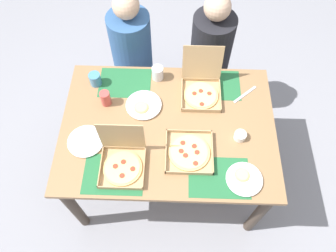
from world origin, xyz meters
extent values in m
plane|color=gray|center=(0.00, 0.00, 0.00)|extent=(6.00, 6.00, 0.00)
cylinder|color=#3F3328|center=(-0.63, -0.43, 0.37)|extent=(0.07, 0.07, 0.74)
cylinder|color=#3F3328|center=(0.63, -0.43, 0.37)|extent=(0.07, 0.07, 0.74)
cylinder|color=#3F3328|center=(-0.63, 0.43, 0.37)|extent=(0.07, 0.07, 0.74)
cylinder|color=#3F3328|center=(0.63, 0.43, 0.37)|extent=(0.07, 0.07, 0.74)
cube|color=#936D47|center=(0.00, 0.00, 0.75)|extent=(1.39, 0.99, 0.03)
cube|color=#236638|center=(-0.31, -0.34, 0.77)|extent=(0.36, 0.26, 0.00)
cube|color=#236638|center=(0.31, -0.34, 0.77)|extent=(0.36, 0.26, 0.00)
cube|color=#236638|center=(-0.31, 0.34, 0.77)|extent=(0.36, 0.26, 0.00)
cube|color=#236638|center=(0.31, 0.34, 0.77)|extent=(0.36, 0.26, 0.00)
cube|color=tan|center=(-0.26, -0.31, 0.77)|extent=(0.26, 0.26, 0.01)
cube|color=tan|center=(-0.39, -0.31, 0.79)|extent=(0.01, 0.26, 0.03)
cube|color=tan|center=(-0.13, -0.31, 0.79)|extent=(0.01, 0.26, 0.03)
cube|color=tan|center=(-0.26, -0.44, 0.79)|extent=(0.26, 0.01, 0.03)
cube|color=tan|center=(-0.26, -0.18, 0.79)|extent=(0.26, 0.01, 0.03)
cylinder|color=#E0B76B|center=(-0.26, -0.31, 0.78)|extent=(0.23, 0.23, 0.01)
cylinder|color=#EFD67F|center=(-0.26, -0.31, 0.79)|extent=(0.21, 0.21, 0.00)
cylinder|color=red|center=(-0.20, -0.32, 0.79)|extent=(0.03, 0.03, 0.00)
cylinder|color=red|center=(-0.26, -0.27, 0.79)|extent=(0.03, 0.03, 0.00)
cylinder|color=red|center=(-0.30, -0.30, 0.79)|extent=(0.03, 0.03, 0.00)
cylinder|color=red|center=(-0.26, -0.36, 0.79)|extent=(0.03, 0.03, 0.00)
cube|color=tan|center=(-0.26, -0.18, 0.93)|extent=(0.26, 0.01, 0.26)
cube|color=tan|center=(0.22, 0.24, 0.77)|extent=(0.27, 0.27, 0.01)
cube|color=tan|center=(0.09, 0.24, 0.79)|extent=(0.01, 0.27, 0.03)
cube|color=tan|center=(0.35, 0.24, 0.79)|extent=(0.01, 0.27, 0.03)
cube|color=tan|center=(0.22, 0.11, 0.79)|extent=(0.27, 0.01, 0.03)
cube|color=tan|center=(0.22, 0.37, 0.79)|extent=(0.27, 0.01, 0.03)
cylinder|color=#E0B76B|center=(0.22, 0.24, 0.78)|extent=(0.23, 0.23, 0.01)
cylinder|color=#EFD67F|center=(0.22, 0.24, 0.79)|extent=(0.21, 0.21, 0.00)
cylinder|color=red|center=(0.27, 0.25, 0.79)|extent=(0.03, 0.03, 0.00)
cylinder|color=red|center=(0.22, 0.27, 0.79)|extent=(0.03, 0.03, 0.00)
cylinder|color=red|center=(0.17, 0.25, 0.79)|extent=(0.03, 0.03, 0.00)
cylinder|color=red|center=(0.22, 0.16, 0.79)|extent=(0.03, 0.03, 0.00)
cube|color=tan|center=(0.22, 0.40, 0.93)|extent=(0.27, 0.05, 0.26)
cube|color=tan|center=(0.14, -0.19, 0.77)|extent=(0.29, 0.29, 0.01)
cube|color=tan|center=(-0.01, -0.19, 0.79)|extent=(0.01, 0.29, 0.03)
cube|color=tan|center=(0.28, -0.19, 0.79)|extent=(0.01, 0.29, 0.03)
cube|color=tan|center=(0.14, -0.33, 0.79)|extent=(0.29, 0.01, 0.03)
cube|color=tan|center=(0.14, -0.05, 0.79)|extent=(0.29, 0.01, 0.03)
cylinder|color=#E0B76B|center=(0.14, -0.19, 0.78)|extent=(0.25, 0.25, 0.01)
cylinder|color=#EFD67F|center=(0.14, -0.19, 0.79)|extent=(0.23, 0.23, 0.00)
cylinder|color=red|center=(0.18, -0.19, 0.79)|extent=(0.03, 0.03, 0.00)
cylinder|color=red|center=(0.17, -0.15, 0.79)|extent=(0.03, 0.03, 0.00)
cylinder|color=red|center=(0.10, -0.13, 0.79)|extent=(0.03, 0.03, 0.00)
cylinder|color=red|center=(0.09, -0.19, 0.79)|extent=(0.03, 0.03, 0.00)
cylinder|color=red|center=(0.11, -0.22, 0.79)|extent=(0.03, 0.03, 0.00)
cylinder|color=red|center=(0.17, -0.27, 0.79)|extent=(0.03, 0.03, 0.00)
cylinder|color=white|center=(-0.17, 0.15, 0.77)|extent=(0.23, 0.23, 0.01)
cylinder|color=white|center=(-0.17, 0.15, 0.78)|extent=(0.24, 0.24, 0.01)
cylinder|color=#E0B76B|center=(-0.18, 0.13, 0.79)|extent=(0.10, 0.10, 0.01)
cylinder|color=#EFD67F|center=(-0.18, 0.13, 0.79)|extent=(0.08, 0.08, 0.00)
cylinder|color=white|center=(-0.51, -0.13, 0.77)|extent=(0.22, 0.22, 0.01)
cylinder|color=white|center=(-0.51, -0.13, 0.78)|extent=(0.23, 0.23, 0.01)
cylinder|color=white|center=(0.46, -0.35, 0.77)|extent=(0.21, 0.21, 0.01)
cylinder|color=white|center=(0.46, -0.35, 0.78)|extent=(0.22, 0.22, 0.01)
cylinder|color=#E0B76B|center=(0.45, -0.33, 0.79)|extent=(0.09, 0.09, 0.01)
cylinder|color=#EFD67F|center=(0.45, -0.33, 0.79)|extent=(0.07, 0.07, 0.00)
cylinder|color=teal|center=(-0.51, 0.33, 0.81)|extent=(0.08, 0.08, 0.09)
cylinder|color=#BF4742|center=(-0.42, 0.17, 0.82)|extent=(0.07, 0.07, 0.11)
cylinder|color=silver|center=(-0.08, 0.40, 0.82)|extent=(0.08, 0.08, 0.10)
cylinder|color=white|center=(0.45, -0.07, 0.79)|extent=(0.08, 0.08, 0.05)
cube|color=#B7B7BC|center=(0.52, 0.27, 0.77)|extent=(0.17, 0.15, 0.00)
cylinder|color=#33598C|center=(-0.31, 0.75, 0.49)|extent=(0.32, 0.32, 0.99)
sphere|color=#D1A889|center=(-0.31, 0.75, 1.09)|extent=(0.19, 0.19, 0.19)
cylinder|color=black|center=(0.31, 0.75, 0.50)|extent=(0.32, 0.32, 0.99)
sphere|color=#D1A889|center=(0.31, 0.75, 1.09)|extent=(0.19, 0.19, 0.19)
camera|label=1|loc=(0.03, -1.07, 2.57)|focal=34.73mm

